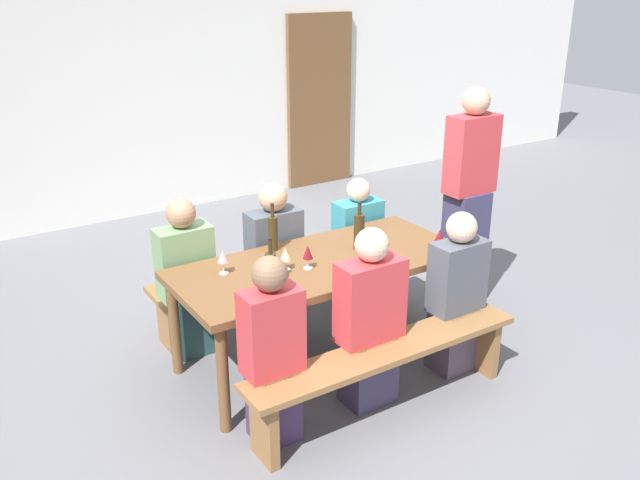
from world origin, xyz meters
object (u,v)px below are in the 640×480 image
object	(u,v)px
wine_glass_0	(308,253)
seated_guest_near_2	(456,297)
seated_guest_near_1	(369,323)
wine_glass_2	(223,257)
bench_far	(269,276)
wine_bottle_0	(271,268)
seated_guest_far_1	(275,261)
wooden_door	(320,101)
seated_guest_far_0	(186,282)
seated_guest_far_2	(357,246)
wine_bottle_2	(359,231)
seated_guest_near_0	(272,355)
wine_glass_1	(285,255)
tasting_table	(320,271)
wine_glass_3	(440,236)
wine_bottle_1	(273,232)
standing_host	(467,204)
bench_near	(386,362)

from	to	relation	value
wine_glass_0	seated_guest_near_2	size ratio (longest dim) A/B	0.14
seated_guest_near_1	wine_glass_2	bearing A→B (deg)	39.17
bench_far	wine_bottle_0	bearing A→B (deg)	-117.20
seated_guest_far_1	wooden_door	bearing A→B (deg)	142.16
seated_guest_far_0	seated_guest_far_1	distance (m)	0.70
seated_guest_far_2	wine_glass_0	bearing A→B (deg)	-53.29
wine_bottle_2	seated_guest_near_0	size ratio (longest dim) A/B	0.29
wine_glass_0	seated_guest_near_2	bearing A→B (deg)	-32.24
wine_glass_0	wine_glass_1	world-z (taller)	wine_glass_0
wine_glass_0	wine_glass_1	distance (m)	0.15
wine_glass_1	seated_guest_far_0	bearing A→B (deg)	127.99
seated_guest_far_1	wine_bottle_2	bearing A→B (deg)	34.26
wooden_door	wine_glass_2	xyz separation A→B (m)	(-2.95, -3.44, -0.19)
wooden_door	bench_far	world-z (taller)	wooden_door
tasting_table	wine_glass_2	distance (m)	0.68
wine_glass_1	wine_glass_3	world-z (taller)	wine_glass_3
wine_bottle_2	seated_guest_near_1	bearing A→B (deg)	-120.28
wine_bottle_2	tasting_table	bearing A→B (deg)	-173.52
bench_far	wine_bottle_0	distance (m)	1.12
wine_glass_2	seated_guest_near_1	distance (m)	1.01
wine_glass_3	seated_guest_near_2	xyz separation A→B (m)	(-0.09, -0.29, -0.32)
wine_bottle_1	seated_guest_far_0	size ratio (longest dim) A/B	0.29
bench_far	seated_guest_near_2	bearing A→B (deg)	-62.18
standing_host	wine_glass_3	bearing A→B (deg)	31.23
bench_near	seated_guest_far_2	world-z (taller)	seated_guest_far_2
seated_guest_near_0	wine_bottle_2	bearing A→B (deg)	-59.07
wine_bottle_1	wooden_door	bearing A→B (deg)	52.71
tasting_table	seated_guest_near_0	size ratio (longest dim) A/B	1.72
seated_guest_far_2	standing_host	world-z (taller)	standing_host
wine_glass_2	seated_guest_far_0	xyz separation A→B (m)	(-0.10, 0.42, -0.32)
wine_glass_1	seated_guest_near_2	xyz separation A→B (m)	(0.96, -0.58, -0.32)
wooden_door	seated_guest_near_1	bearing A→B (deg)	-119.17
wine_bottle_0	wine_glass_2	bearing A→B (deg)	119.21
wine_glass_0	standing_host	distance (m)	1.56
wine_glass_3	seated_guest_far_0	size ratio (longest dim) A/B	0.14
bench_far	wine_glass_2	world-z (taller)	wine_glass_2
wine_glass_2	wooden_door	bearing A→B (deg)	49.42
wine_glass_0	seated_guest_far_0	bearing A→B (deg)	132.40
wine_glass_2	seated_guest_near_0	bearing A→B (deg)	-95.19
wooden_door	seated_guest_far_1	bearing A→B (deg)	-127.84
wine_bottle_1	standing_host	distance (m)	1.61
tasting_table	seated_guest_far_2	bearing A→B (deg)	38.57
wine_bottle_1	seated_guest_far_1	distance (m)	0.44
bench_near	seated_guest_near_1	size ratio (longest dim) A/B	1.60
wine_glass_0	wine_glass_2	bearing A→B (deg)	155.56
bench_far	wine_glass_1	size ratio (longest dim) A/B	12.15
bench_near	wine_bottle_2	bearing A→B (deg)	65.90
seated_guest_near_2	wooden_door	bearing A→B (deg)	-21.18
wine_bottle_0	wine_bottle_1	size ratio (longest dim) A/B	0.92
wine_bottle_1	seated_guest_near_2	xyz separation A→B (m)	(0.86, -0.92, -0.34)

